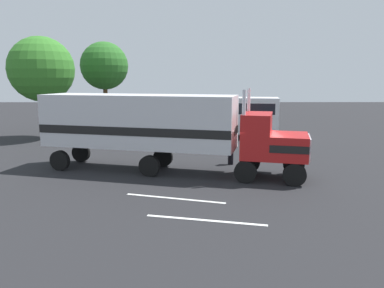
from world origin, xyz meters
The scene contains 8 objects.
ground_plane centered at (0.00, 0.00, 0.00)m, with size 120.00×120.00×0.00m, color #232326.
lane_stripe_near centered at (-3.97, -3.50, 0.01)m, with size 4.40×0.16×0.01m, color silver.
lane_stripe_mid centered at (-2.77, -5.95, 0.01)m, with size 4.40×0.16×0.01m, color silver.
semi_truck centered at (-5.04, 1.18, 2.52)m, with size 14.32×6.03×4.50m.
person_bystander centered at (-0.92, 2.80, 0.89)m, with size 0.40×0.48×1.63m.
parked_bus centered at (-1.32, 13.55, 2.07)m, with size 11.27×4.27×3.40m.
tree_left centered at (-15.53, 12.53, 5.72)m, with size 5.31×5.31×8.40m.
tree_center centered at (-11.96, 19.65, 6.21)m, with size 4.77×4.77×8.63m.
Camera 1 is at (-3.32, -18.55, 5.04)m, focal length 34.72 mm.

